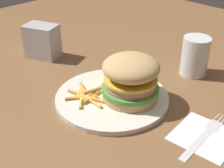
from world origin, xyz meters
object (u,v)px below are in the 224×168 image
at_px(plate, 112,98).
at_px(sandwich, 131,78).
at_px(fork, 205,134).
at_px(drink_glass, 195,58).
at_px(fries_pile, 86,95).
at_px(napkin, 204,136).
at_px(napkin_dispenser, 42,41).

bearing_deg(plate, sandwich, 124.27).
relative_size(fork, drink_glass, 1.75).
bearing_deg(fork, fries_pile, -71.88).
bearing_deg(napkin, napkin_dispenser, -88.30).
bearing_deg(sandwich, plate, -55.73).
bearing_deg(fries_pile, plate, 138.98).
xyz_separation_m(fries_pile, napkin_dispenser, (-0.07, -0.26, 0.03)).
bearing_deg(plate, fries_pile, -41.02).
bearing_deg(plate, napkin, 99.81).
bearing_deg(drink_glass, napkin_dispenser, -59.05).
bearing_deg(drink_glass, napkin, 37.42).
distance_m(fries_pile, napkin_dispenser, 0.27).
bearing_deg(fries_pile, napkin_dispenser, -103.93).
bearing_deg(fork, napkin_dispenser, -88.13).
bearing_deg(sandwich, napkin, 94.46).
xyz_separation_m(fork, napkin_dispenser, (0.02, -0.51, 0.04)).
distance_m(plate, napkin, 0.22).
xyz_separation_m(napkin, napkin_dispenser, (0.02, -0.51, 0.05)).
xyz_separation_m(drink_glass, napkin_dispenser, (0.22, -0.36, 0.00)).
relative_size(napkin, drink_glass, 1.11).
height_order(drink_glass, napkin_dispenser, drink_glass).
bearing_deg(napkin_dispenser, drink_glass, -171.83).
bearing_deg(fries_pile, drink_glass, 160.92).
height_order(napkin, fork, fork).
relative_size(plate, napkin, 2.30).
xyz_separation_m(fries_pile, napkin, (-0.08, 0.25, -0.01)).
relative_size(fries_pile, fork, 0.59).
relative_size(sandwich, fork, 0.72).
distance_m(napkin, drink_glass, 0.26).
xyz_separation_m(plate, fork, (-0.04, 0.21, -0.00)).
height_order(fork, napkin_dispenser, napkin_dispenser).
distance_m(sandwich, napkin, 0.19).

